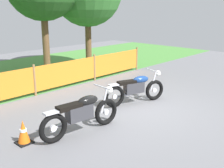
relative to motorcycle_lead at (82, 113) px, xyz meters
name	(u,v)px	position (x,y,z in m)	size (l,w,h in m)	color
ground	(135,108)	(2.13, 0.13, -0.50)	(24.00, 24.00, 0.02)	slate
grass_verge	(21,73)	(2.13, 6.62, -0.49)	(24.00, 6.70, 0.01)	#4C8C3D
barrier_fence	(67,73)	(2.13, 3.27, 0.05)	(8.16, 0.08, 1.05)	olive
motorcycle_lead	(82,113)	(0.00, 0.00, 0.00)	(2.14, 0.63, 1.01)	black
motorcycle_trailing	(136,88)	(2.45, 0.37, -0.02)	(1.99, 0.89, 0.98)	black
traffic_cone	(23,132)	(-1.20, 0.52, -0.23)	(0.32, 0.32, 0.53)	black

